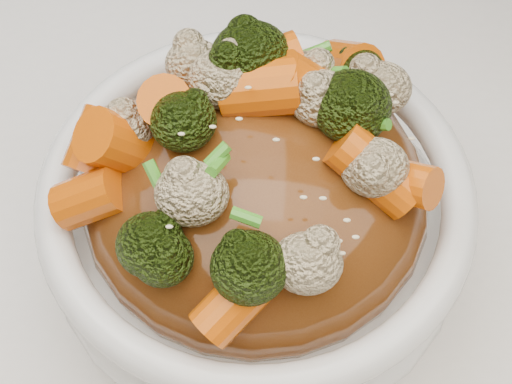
# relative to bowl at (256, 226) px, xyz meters

# --- Properties ---
(tablecloth) EXTENTS (1.20, 0.80, 0.04)m
(tablecloth) POSITION_rel_bowl_xyz_m (-0.02, -0.05, -0.06)
(tablecloth) COLOR white
(tablecloth) RESTS_ON dining_table
(bowl) EXTENTS (0.23, 0.23, 0.08)m
(bowl) POSITION_rel_bowl_xyz_m (0.00, 0.00, 0.00)
(bowl) COLOR white
(bowl) RESTS_ON tablecloth
(sauce_base) EXTENTS (0.18, 0.18, 0.09)m
(sauce_base) POSITION_rel_bowl_xyz_m (-0.00, 0.00, 0.03)
(sauce_base) COLOR #552A0E
(sauce_base) RESTS_ON bowl
(carrots) EXTENTS (0.18, 0.18, 0.05)m
(carrots) POSITION_rel_bowl_xyz_m (-0.00, 0.00, 0.09)
(carrots) COLOR #D65807
(carrots) RESTS_ON sauce_base
(broccoli) EXTENTS (0.18, 0.18, 0.04)m
(broccoli) POSITION_rel_bowl_xyz_m (-0.00, 0.00, 0.09)
(broccoli) COLOR black
(broccoli) RESTS_ON sauce_base
(cauliflower) EXTENTS (0.18, 0.18, 0.04)m
(cauliflower) POSITION_rel_bowl_xyz_m (-0.00, 0.00, 0.09)
(cauliflower) COLOR #CEB98D
(cauliflower) RESTS_ON sauce_base
(scallions) EXTENTS (0.13, 0.13, 0.02)m
(scallions) POSITION_rel_bowl_xyz_m (-0.00, 0.00, 0.09)
(scallions) COLOR #3F9422
(scallions) RESTS_ON sauce_base
(sesame_seeds) EXTENTS (0.16, 0.16, 0.01)m
(sesame_seeds) POSITION_rel_bowl_xyz_m (-0.00, 0.00, 0.09)
(sesame_seeds) COLOR beige
(sesame_seeds) RESTS_ON sauce_base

